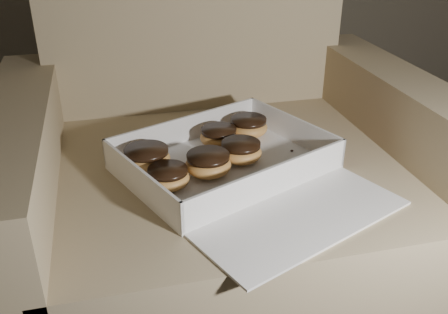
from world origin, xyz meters
name	(u,v)px	position (x,y,z in m)	size (l,w,h in m)	color
armchair	(220,195)	(-0.08, 0.91, 0.33)	(0.99, 0.84, 1.04)	#96805F
bakery_box	(238,170)	(-0.07, 0.76, 0.48)	(0.56, 0.60, 0.07)	white
donut_a	(147,158)	(-0.26, 0.82, 0.50)	(0.10, 0.10, 0.05)	gold
donut_b	(219,136)	(-0.08, 0.89, 0.50)	(0.09, 0.09, 0.04)	gold
donut_c	(168,177)	(-0.22, 0.73, 0.49)	(0.09, 0.09, 0.04)	gold
donut_d	(248,126)	(0.00, 0.93, 0.50)	(0.09, 0.09, 0.05)	gold
donut_e	(241,151)	(-0.05, 0.81, 0.50)	(0.09, 0.09, 0.05)	gold
donut_f	(208,164)	(-0.14, 0.77, 0.50)	(0.10, 0.10, 0.05)	gold
crumb_a	(174,191)	(-0.22, 0.71, 0.47)	(0.01, 0.01, 0.00)	black
crumb_b	(255,159)	(-0.02, 0.80, 0.47)	(0.01, 0.01, 0.00)	black
crumb_c	(325,163)	(0.12, 0.75, 0.47)	(0.01, 0.01, 0.00)	black
crumb_d	(194,221)	(-0.20, 0.60, 0.47)	(0.01, 0.01, 0.00)	black
crumb_e	(292,151)	(0.07, 0.82, 0.47)	(0.01, 0.01, 0.00)	black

